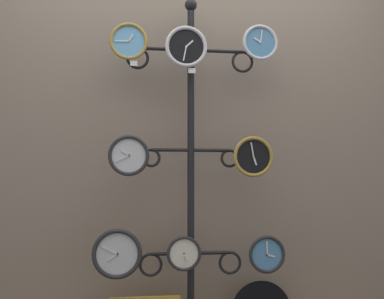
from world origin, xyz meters
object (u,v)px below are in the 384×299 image
at_px(display_stand, 191,223).
at_px(clock_bottom_center, 184,253).
at_px(clock_bottom_left, 117,254).
at_px(clock_bottom_right, 267,254).
at_px(clock_top_center, 186,47).
at_px(clock_middle_right, 253,157).
at_px(clock_top_left, 129,42).
at_px(clock_middle_left, 129,156).
at_px(clock_top_right, 260,43).

bearing_deg(display_stand, clock_bottom_center, -119.17).
relative_size(display_stand, clock_bottom_left, 7.67).
xyz_separation_m(clock_bottom_left, clock_bottom_right, (0.81, 0.00, -0.02)).
height_order(clock_top_center, clock_bottom_right, clock_top_center).
height_order(clock_top_center, clock_bottom_center, clock_top_center).
height_order(clock_middle_right, clock_bottom_center, clock_middle_right).
distance_m(clock_top_left, clock_middle_left, 0.63).
bearing_deg(display_stand, clock_top_right, -11.78).
bearing_deg(clock_top_right, clock_top_center, -177.60).
height_order(clock_top_left, clock_bottom_center, clock_top_left).
distance_m(display_stand, clock_top_center, 0.98).
distance_m(display_stand, clock_bottom_right, 0.45).
bearing_deg(clock_bottom_center, clock_bottom_left, -178.31).
xyz_separation_m(display_stand, clock_bottom_center, (-0.05, -0.09, -0.16)).
bearing_deg(clock_middle_right, clock_bottom_right, 1.93).
height_order(display_stand, clock_top_left, display_stand).
distance_m(display_stand, clock_bottom_center, 0.19).
bearing_deg(clock_bottom_left, clock_middle_left, 8.50).
distance_m(clock_top_left, clock_bottom_center, 1.19).
xyz_separation_m(clock_top_left, clock_bottom_right, (0.76, -0.02, -1.17)).
bearing_deg(clock_top_right, clock_top_left, 179.58).
distance_m(clock_top_right, clock_middle_right, 0.66).
xyz_separation_m(display_stand, clock_middle_left, (-0.35, -0.09, 0.37)).
bearing_deg(clock_top_center, display_stand, 68.25).
bearing_deg(clock_top_right, clock_bottom_right, -35.57).
distance_m(clock_bottom_center, clock_bottom_right, 0.46).
height_order(display_stand, clock_top_right, display_stand).
relative_size(display_stand, clock_top_center, 8.61).
relative_size(display_stand, clock_top_left, 9.65).
xyz_separation_m(clock_top_right, clock_bottom_center, (-0.44, -0.01, -1.18)).
relative_size(clock_top_left, clock_bottom_center, 1.11).
height_order(clock_top_left, clock_middle_left, clock_top_left).
xyz_separation_m(clock_middle_right, clock_bottom_right, (0.07, 0.00, -0.54)).
height_order(clock_top_left, clock_middle_right, clock_top_left).
bearing_deg(clock_bottom_left, clock_bottom_right, 0.19).
distance_m(clock_top_left, clock_top_right, 0.74).
relative_size(clock_top_center, clock_middle_left, 1.06).
relative_size(display_stand, clock_middle_right, 8.85).
height_order(clock_top_right, clock_bottom_left, clock_top_right).
bearing_deg(clock_top_left, clock_top_center, -4.24).
height_order(clock_top_center, clock_middle_left, clock_top_center).
distance_m(clock_top_center, clock_bottom_left, 1.18).
bearing_deg(clock_top_center, clock_bottom_center, 131.62).
bearing_deg(clock_middle_right, clock_middle_left, 179.33).
distance_m(display_stand, clock_middle_right, 0.51).
relative_size(clock_top_left, clock_middle_right, 0.92).
relative_size(clock_middle_right, clock_bottom_center, 1.21).
bearing_deg(clock_bottom_left, clock_top_center, -0.06).
height_order(clock_top_right, clock_bottom_right, clock_top_right).
height_order(clock_top_center, clock_top_right, clock_top_right).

